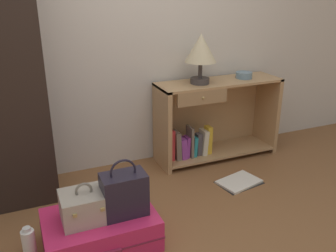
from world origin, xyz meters
TOP-DOWN VIEW (x-y plane):
  - back_wall at (0.00, 1.50)m, footprint 6.40×0.10m
  - bookshelf at (0.81, 1.26)m, footprint 1.18×0.39m
  - table_lamp at (0.66, 1.22)m, footprint 0.28×0.28m
  - bowl at (1.13, 1.23)m, footprint 0.15×0.15m
  - suitcase_large at (-0.49, 0.37)m, footprint 0.71×0.49m
  - train_case at (-0.57, 0.37)m, footprint 0.29×0.25m
  - handbag at (-0.33, 0.33)m, footprint 0.28×0.17m
  - bottle at (-0.92, 0.42)m, footprint 0.08×0.08m
  - open_book_on_floor at (0.78, 0.69)m, footprint 0.40×0.31m

SIDE VIEW (x-z plane):
  - open_book_on_floor at x=0.78m, z-range 0.00..0.02m
  - bottle at x=-0.92m, z-range -0.01..0.21m
  - suitcase_large at x=-0.49m, z-range 0.00..0.22m
  - train_case at x=-0.57m, z-range 0.18..0.44m
  - handbag at x=-0.33m, z-range 0.17..0.55m
  - bookshelf at x=0.81m, z-range -0.01..0.75m
  - bowl at x=1.13m, z-range 0.76..0.82m
  - table_lamp at x=0.66m, z-range 0.83..1.27m
  - back_wall at x=0.00m, z-range 0.00..2.60m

